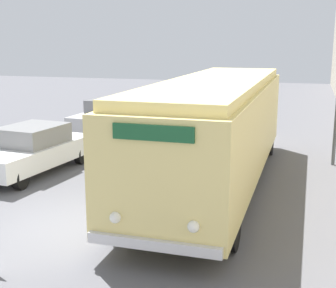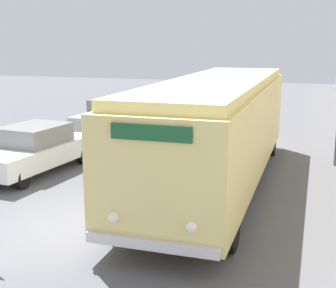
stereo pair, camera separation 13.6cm
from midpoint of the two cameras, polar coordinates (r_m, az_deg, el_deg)
name	(u,v)px [view 1 (the left image)]	position (r m, az deg, el deg)	size (l,w,h in m)	color
ground_plane	(53,226)	(11.30, -14.20, -9.67)	(80.00, 80.00, 0.00)	#56565B
vintage_bus	(216,126)	(13.58, 5.63, 2.18)	(2.69, 11.47, 3.13)	black
parked_car_near	(32,149)	(15.70, -16.50, -0.63)	(2.37, 4.69, 1.53)	black
parked_car_mid	(110,116)	(21.91, -7.28, 3.46)	(2.17, 4.76, 1.56)	black
parked_car_far	(168,97)	(29.27, -0.15, 5.71)	(1.94, 4.53, 1.38)	black
parked_car_distant	(192,87)	(36.36, 2.88, 7.01)	(2.08, 4.28, 1.43)	black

